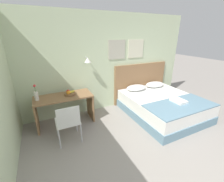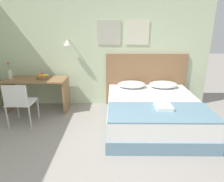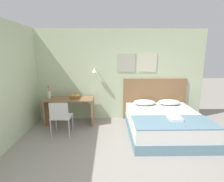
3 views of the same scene
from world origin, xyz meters
The scene contains 11 objects.
wall_back centered at (0.01, 2.98, 1.33)m, with size 5.29×0.31×2.65m.
bed centered at (1.22, 1.88, 0.26)m, with size 1.75×2.02×0.52m.
headboard centered at (1.22, 2.92, 0.62)m, with size 1.87×0.06×1.24m.
pillow_left centered at (0.86, 2.63, 0.59)m, with size 0.63×0.41×0.14m.
pillow_right centered at (1.57, 2.63, 0.59)m, with size 0.63×0.41×0.14m.
throw_blanket centered at (1.22, 1.29, 0.53)m, with size 1.70×0.81×0.02m.
folded_towel_near_foot centered at (1.30, 1.43, 0.57)m, with size 0.27×0.35×0.06m.
desk centered at (-1.25, 2.57, 0.53)m, with size 1.32×0.58×0.74m.
desk_chair centered at (-1.31, 1.80, 0.51)m, with size 0.47×0.47×0.85m.
fruit_bowl centered at (-1.10, 2.57, 0.78)m, with size 0.27×0.26×0.13m.
flower_vase centered at (-1.81, 2.58, 0.86)m, with size 0.09×0.09×0.37m.
Camera 2 is at (0.47, -1.66, 1.87)m, focal length 32.00 mm.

